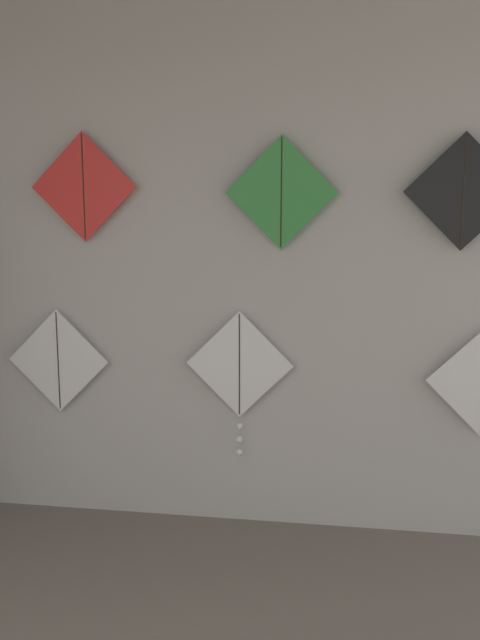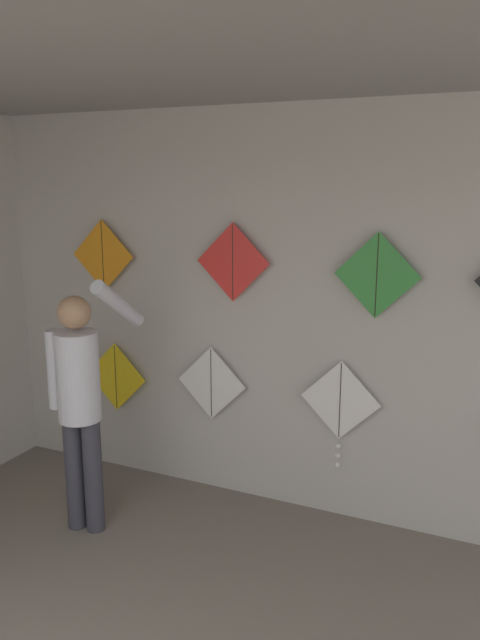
{
  "view_description": "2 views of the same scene",
  "coord_description": "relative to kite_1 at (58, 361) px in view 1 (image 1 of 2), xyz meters",
  "views": [
    {
      "loc": [
        0.93,
        0.07,
        1.73
      ],
      "look_at": [
        0.43,
        3.3,
        1.14
      ],
      "focal_mm": 40.0,
      "sensor_mm": 36.0,
      "label": 1
    },
    {
      "loc": [
        1.42,
        -0.32,
        2.32
      ],
      "look_at": [
        -0.24,
        3.3,
        1.41
      ],
      "focal_mm": 35.0,
      "sensor_mm": 36.0,
      "label": 2
    }
  ],
  "objects": [
    {
      "name": "back_panel",
      "position": [
        0.58,
        0.09,
        0.55
      ],
      "size": [
        5.53,
        0.06,
        2.8
      ],
      "primitive_type": "cube",
      "color": "#BCB7AD",
      "rests_on": "ground"
    },
    {
      "name": "kite_1",
      "position": [
        0.0,
        0.0,
        0.0
      ],
      "size": [
        0.55,
        0.01,
        0.55
      ],
      "color": "white"
    },
    {
      "name": "kite_2",
      "position": [
        0.97,
        -0.0,
        -0.02
      ],
      "size": [
        0.55,
        0.04,
        0.76
      ],
      "color": "white"
    },
    {
      "name": "kite_5",
      "position": [
        0.18,
        0.0,
        0.9
      ],
      "size": [
        0.55,
        0.01,
        0.55
      ],
      "color": "red"
    },
    {
      "name": "kite_6",
      "position": [
        1.17,
        0.0,
        0.87
      ],
      "size": [
        0.55,
        0.01,
        0.55
      ],
      "color": "#338C38"
    },
    {
      "name": "kite_7",
      "position": [
        2.02,
        0.0,
        0.88
      ],
      "size": [
        0.55,
        0.01,
        0.55
      ],
      "color": "black"
    }
  ]
}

